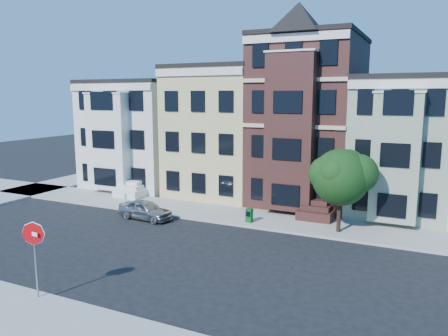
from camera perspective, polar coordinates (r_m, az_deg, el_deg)
The scene contains 11 objects.
ground at distance 21.22m, azimuth 0.36°, elevation -12.68°, with size 120.00×120.00×0.00m, color black.
far_sidewalk at distance 28.24m, azimuth 7.35°, elevation -6.93°, with size 60.00×4.00×0.15m, color #9E9B93.
house_white at distance 40.01m, azimuth -10.30°, elevation 4.26°, with size 8.00×9.00×9.00m, color white.
house_yellow at distance 35.89m, azimuth 0.13°, elevation 4.64°, with size 7.00×9.00×10.00m, color #D0C283.
house_brown at distance 33.42m, azimuth 11.09°, elevation 5.83°, with size 7.00×9.00×12.00m, color #3A1C19.
house_green at distance 32.53m, azimuth 22.16°, elevation 2.57°, with size 6.00×9.00×9.00m, color gray.
street_tree at distance 25.86m, azimuth 14.96°, elevation -1.67°, with size 5.16×5.16×6.00m, color #1E461A, non-canonical shape.
parked_car at distance 29.05m, azimuth -10.24°, elevation -5.38°, with size 1.51×3.76×1.28m, color #97989E.
newspaper_box at distance 27.53m, azimuth 3.32°, elevation -6.20°, with size 0.39×0.35×0.86m, color #0A5C1E.
fire_hydrant at distance 32.96m, azimuth -12.77°, elevation -4.02°, with size 0.22×0.22×0.62m, color beige.
stop_sign at distance 18.74m, azimuth -23.44°, elevation -10.38°, with size 0.95×0.13×3.46m, color red, non-canonical shape.
Camera 1 is at (8.38, -17.79, 7.97)m, focal length 35.00 mm.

